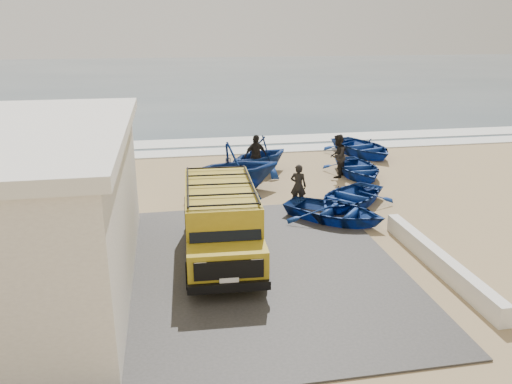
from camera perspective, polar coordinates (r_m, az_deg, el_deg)
ground at (r=16.23m, az=-1.03°, el=-5.51°), size 160.00×160.00×0.00m
slab at (r=14.25m, az=-7.76°, el=-9.17°), size 12.00×10.00×0.05m
ocean at (r=70.99m, az=-8.58°, el=12.91°), size 180.00×88.00×0.01m
surf_line at (r=27.54m, az=-5.10°, el=4.58°), size 180.00×1.60×0.06m
surf_wash at (r=29.97m, az=-5.56°, el=5.69°), size 180.00×2.20×0.04m
parapet at (r=15.16m, az=20.10°, el=-7.39°), size 0.35×6.00×0.55m
van at (r=14.67m, az=-4.02°, el=-3.14°), size 2.30×5.31×2.24m
boat_near_left at (r=17.83m, az=8.94°, el=-2.19°), size 4.44×4.34×0.75m
boat_near_right at (r=19.40m, az=10.58°, el=-0.57°), size 4.43×4.31×0.75m
boat_mid_left at (r=20.59m, az=-2.55°, el=2.83°), size 4.71×4.31×2.11m
boat_mid_right at (r=23.44m, az=11.55°, el=2.69°), size 2.63×3.66×0.75m
boat_far_left at (r=23.33m, az=0.40°, el=4.27°), size 4.36×4.24×1.75m
boat_far_right at (r=27.34m, az=12.02°, el=5.03°), size 4.05×4.91×0.88m
fisherman_front at (r=18.93m, az=4.85°, el=0.70°), size 0.73×0.63×1.68m
fisherman_middle at (r=22.98m, az=9.29°, el=4.09°), size 1.17×1.22×1.97m
fisherman_back at (r=22.67m, az=-0.05°, el=4.12°), size 1.24×0.83×1.96m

